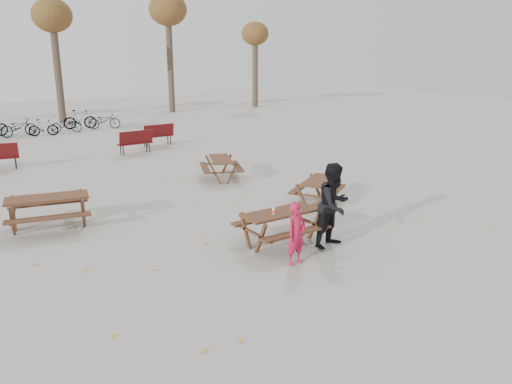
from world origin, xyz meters
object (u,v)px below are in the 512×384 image
picnic_table_far (221,169)px  adult (334,205)px  soda_bottle (274,211)px  picnic_table_north (49,213)px  child (296,234)px  picnic_table_east (317,191)px  main_picnic_table (280,219)px  food_tray (297,210)px

picnic_table_far → adult: bearing=-166.0°
soda_bottle → picnic_table_north: bearing=133.9°
soda_bottle → child: bearing=-98.5°
child → adult: 1.40m
picnic_table_north → child: bearing=-41.5°
picnic_table_east → picnic_table_far: (-0.93, 4.00, 0.02)m
main_picnic_table → picnic_table_far: (1.92, 6.03, -0.22)m
child → adult: bearing=5.5°
child → picnic_table_north: (-3.77, 5.09, -0.25)m
food_tray → soda_bottle: soda_bottle is taller
main_picnic_table → child: child is taller
food_tray → adult: adult is taller
child → picnic_table_far: 7.49m
main_picnic_table → adult: size_ratio=0.94×
child → soda_bottle: bearing=72.9°
soda_bottle → picnic_table_north: size_ratio=0.09×
soda_bottle → adult: (1.17, -0.68, 0.11)m
main_picnic_table → adult: 1.25m
main_picnic_table → picnic_table_north: bearing=136.1°
soda_bottle → child: child is taller
child → adult: size_ratio=0.69×
adult → picnic_table_far: (1.00, 6.78, -0.60)m
main_picnic_table → picnic_table_north: picnic_table_north is taller
main_picnic_table → picnic_table_east: size_ratio=1.13×
picnic_table_east → picnic_table_north: bearing=131.7°
child → picnic_table_east: 4.52m
main_picnic_table → food_tray: food_tray is taller
soda_bottle → picnic_table_far: size_ratio=0.10×
food_tray → picnic_table_far: bearing=75.7°
food_tray → picnic_table_east: bearing=41.1°
child → picnic_table_north: child is taller
picnic_table_north → picnic_table_east: bearing=-3.7°
adult → picnic_table_north: size_ratio=1.00×
adult → picnic_table_east: adult is taller
adult → picnic_table_north: 6.99m
picnic_table_east → food_tray: bearing=-171.5°
adult → picnic_table_north: adult is taller
food_tray → picnic_table_north: picnic_table_north is taller
main_picnic_table → picnic_table_north: (-4.17, 4.01, -0.17)m
child → food_tray: bearing=42.8°
food_tray → child: (-0.74, -0.93, -0.13)m
child → picnic_table_north: 6.34m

